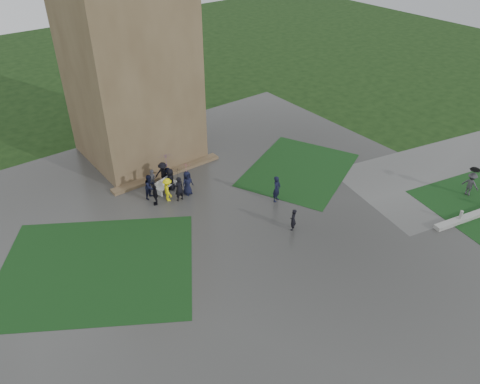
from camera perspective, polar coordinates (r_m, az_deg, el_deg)
ground at (r=29.00m, az=1.70°, el=-6.57°), size 120.00×120.00×0.00m
plaza at (r=30.22m, az=-0.68°, el=-4.61°), size 34.00×34.00×0.02m
lawn_inset_left at (r=28.74m, az=-17.06°, el=-8.77°), size 14.10×13.46×0.01m
lawn_inset_right at (r=36.72m, az=7.19°, el=2.72°), size 11.12×10.15×0.01m
tower at (r=36.40m, az=-13.68°, el=17.22°), size 8.00×8.00×18.00m
tower_plinth at (r=36.22m, az=-8.84°, el=2.29°), size 9.00×0.80×0.22m
bench at (r=34.05m, az=-9.08°, el=0.86°), size 1.79×0.98×0.99m
visitor_cluster at (r=33.46m, az=-8.69°, el=1.61°), size 3.37×3.54×2.59m
pedestrian_mid at (r=32.46m, az=4.50°, el=0.39°), size 0.83×0.70×1.94m
pedestrian_near at (r=29.98m, az=6.49°, el=-3.37°), size 0.66×0.59×1.52m
pedestrian_path at (r=36.72m, az=26.36°, el=1.14°), size 0.73×1.22×2.25m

